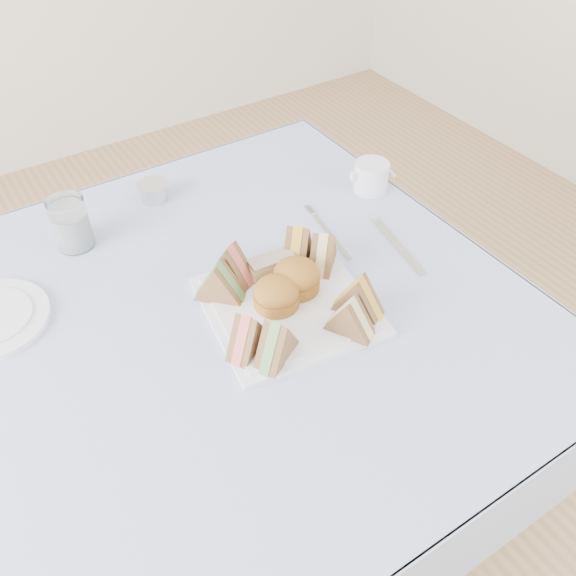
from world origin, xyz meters
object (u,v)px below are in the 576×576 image
serving_plate (288,306)px  creamer_jug (371,177)px  table (238,433)px  water_glass (71,223)px

serving_plate → creamer_jug: (0.36, 0.22, 0.03)m
creamer_jug → table: bearing=-151.9°
table → creamer_jug: size_ratio=12.00×
table → water_glass: bearing=116.0°
table → serving_plate: (0.10, -0.05, 0.38)m
table → creamer_jug: (0.45, 0.16, 0.41)m
table → serving_plate: size_ratio=3.27×
serving_plate → water_glass: bearing=132.2°
creamer_jug → serving_plate: bearing=-140.4°
table → serving_plate: 0.40m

